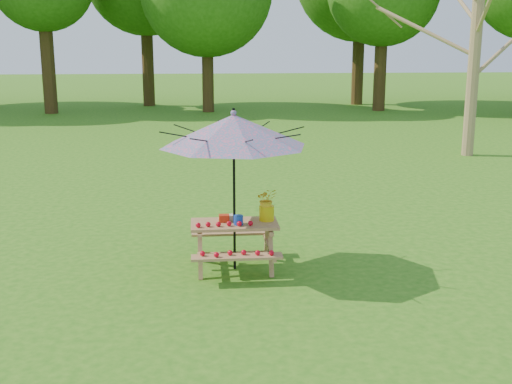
{
  "coord_description": "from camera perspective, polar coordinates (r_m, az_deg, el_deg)",
  "views": [
    {
      "loc": [
        2.39,
        -6.14,
        3.1
      ],
      "look_at": [
        3.17,
        2.38,
        1.1
      ],
      "focal_mm": 45.0,
      "sensor_mm": 36.0,
      "label": 1
    }
  ],
  "objects": [
    {
      "name": "picnic_table",
      "position": [
        8.97,
        -1.92,
        -4.86
      ],
      "size": [
        1.2,
        1.32,
        0.67
      ],
      "color": "olive",
      "rests_on": "ground"
    },
    {
      "name": "patio_umbrella",
      "position": [
        8.61,
        -2.0,
        5.47
      ],
      "size": [
        2.32,
        2.32,
        2.25
      ],
      "color": "black",
      "rests_on": "ground"
    },
    {
      "name": "produce_bins",
      "position": [
        8.87,
        -2.2,
        -2.39
      ],
      "size": [
        0.32,
        0.39,
        0.13
      ],
      "color": "red",
      "rests_on": "picnic_table"
    },
    {
      "name": "tomatoes_row",
      "position": [
        8.68,
        -2.85,
        -2.87
      ],
      "size": [
        0.77,
        0.13,
        0.07
      ],
      "primitive_type": null,
      "color": "red",
      "rests_on": "picnic_table"
    },
    {
      "name": "flower_bucket",
      "position": [
        8.92,
        0.96,
        -1.02
      ],
      "size": [
        0.3,
        0.27,
        0.46
      ],
      "color": "#D8B90B",
      "rests_on": "picnic_table"
    }
  ]
}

